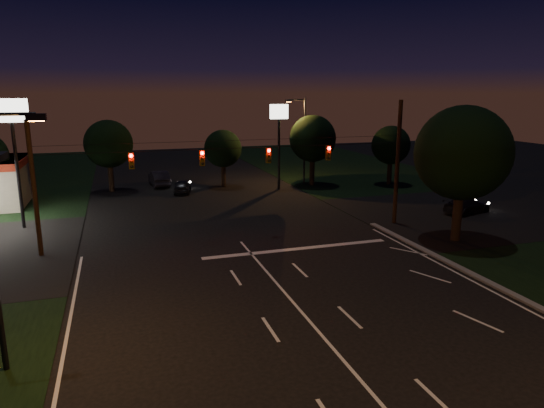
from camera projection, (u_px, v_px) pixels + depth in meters
name	position (u px, v px, depth m)	size (l,w,h in m)	color
ground	(331.00, 346.00, 18.54)	(140.00, 140.00, 0.00)	black
cross_street_right	(473.00, 212.00, 39.35)	(20.00, 16.00, 0.02)	black
stop_bar	(298.00, 249.00, 30.10)	(12.00, 0.50, 0.01)	silver
utility_pole_right	(394.00, 223.00, 36.04)	(0.30, 0.30, 9.00)	black
utility_pole_left	(42.00, 255.00, 28.87)	(0.28, 0.28, 8.00)	black
signal_span	(236.00, 156.00, 31.19)	(24.00, 0.40, 1.56)	black
pole_sign_left_near	(13.00, 130.00, 33.21)	(2.20, 0.30, 9.10)	black
pole_sign_right	(279.00, 127.00, 47.37)	(1.80, 0.30, 8.40)	black
street_light_right_far	(302.00, 135.00, 50.41)	(2.20, 0.35, 9.00)	black
tree_right_near	(461.00, 154.00, 30.74)	(6.00, 6.00, 8.76)	black
tree_far_b	(109.00, 144.00, 46.79)	(4.60, 4.60, 6.98)	black
tree_far_c	(223.00, 149.00, 49.28)	(3.80, 3.80, 5.86)	black
tree_far_d	(312.00, 139.00, 49.93)	(4.80, 4.80, 7.30)	black
tree_far_e	(390.00, 145.00, 50.60)	(4.00, 4.00, 6.18)	black
car_oncoming_a	(182.00, 186.00, 46.91)	(1.49, 3.72, 1.27)	black
car_oncoming_b	(159.00, 178.00, 50.39)	(1.65, 4.74, 1.56)	black
car_cross	(467.00, 206.00, 38.92)	(1.78, 4.37, 1.27)	black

